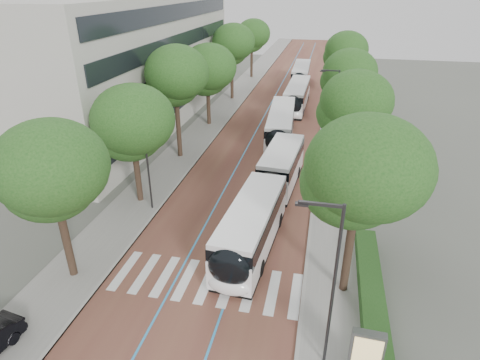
# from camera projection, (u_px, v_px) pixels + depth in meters

# --- Properties ---
(ground) EXTENTS (160.00, 160.00, 0.00)m
(ground) POSITION_uv_depth(u_px,v_px,m) (198.00, 294.00, 21.79)
(ground) COLOR #51544C
(ground) RESTS_ON ground
(road) EXTENTS (11.00, 140.00, 0.02)m
(road) POSITION_uv_depth(u_px,v_px,m) (284.00, 102.00, 56.82)
(road) COLOR brown
(road) RESTS_ON ground
(sidewalk_left) EXTENTS (4.00, 140.00, 0.12)m
(sidewalk_left) POSITION_uv_depth(u_px,v_px,m) (232.00, 98.00, 58.22)
(sidewalk_left) COLOR gray
(sidewalk_left) RESTS_ON ground
(sidewalk_right) EXTENTS (4.00, 140.00, 0.12)m
(sidewalk_right) POSITION_uv_depth(u_px,v_px,m) (338.00, 104.00, 55.38)
(sidewalk_right) COLOR gray
(sidewalk_right) RESTS_ON ground
(kerb_left) EXTENTS (0.20, 140.00, 0.14)m
(kerb_left) POSITION_uv_depth(u_px,v_px,m) (245.00, 99.00, 57.86)
(kerb_left) COLOR gray
(kerb_left) RESTS_ON ground
(kerb_right) EXTENTS (0.20, 140.00, 0.14)m
(kerb_right) POSITION_uv_depth(u_px,v_px,m) (324.00, 104.00, 55.74)
(kerb_right) COLOR gray
(kerb_right) RESTS_ON ground
(zebra_crossing) EXTENTS (10.55, 3.60, 0.01)m
(zebra_crossing) POSITION_uv_depth(u_px,v_px,m) (207.00, 282.00, 22.61)
(zebra_crossing) COLOR silver
(zebra_crossing) RESTS_ON ground
(lane_line_left) EXTENTS (0.12, 126.00, 0.01)m
(lane_line_left) POSITION_uv_depth(u_px,v_px,m) (272.00, 101.00, 57.12)
(lane_line_left) COLOR #298CCF
(lane_line_left) RESTS_ON road
(lane_line_right) EXTENTS (0.12, 126.00, 0.01)m
(lane_line_right) POSITION_uv_depth(u_px,v_px,m) (295.00, 102.00, 56.51)
(lane_line_right) COLOR #298CCF
(lane_line_right) RESTS_ON road
(office_building) EXTENTS (18.11, 40.00, 14.00)m
(office_building) POSITION_uv_depth(u_px,v_px,m) (109.00, 60.00, 46.91)
(office_building) COLOR #AAA89E
(office_building) RESTS_ON ground
(hedge) EXTENTS (1.20, 14.00, 0.80)m
(hedge) POSITION_uv_depth(u_px,v_px,m) (373.00, 313.00, 19.83)
(hedge) COLOR #163F15
(hedge) RESTS_ON sidewalk_right
(streetlight_near) EXTENTS (1.82, 0.20, 8.00)m
(streetlight_near) POSITION_uv_depth(u_px,v_px,m) (330.00, 277.00, 15.77)
(streetlight_near) COLOR #2A2A2C
(streetlight_near) RESTS_ON sidewalk_right
(streetlight_far) EXTENTS (1.82, 0.20, 8.00)m
(streetlight_far) POSITION_uv_depth(u_px,v_px,m) (334.00, 105.00, 37.67)
(streetlight_far) COLOR #2A2A2C
(streetlight_far) RESTS_ON sidewalk_right
(lamp_post_left) EXTENTS (0.14, 0.14, 8.00)m
(lamp_post_left) POSITION_uv_depth(u_px,v_px,m) (147.00, 158.00, 28.13)
(lamp_post_left) COLOR #2A2A2C
(lamp_post_left) RESTS_ON sidewalk_left
(trees_left) EXTENTS (6.12, 60.70, 9.92)m
(trees_left) POSITION_uv_depth(u_px,v_px,m) (200.00, 72.00, 42.39)
(trees_left) COLOR black
(trees_left) RESTS_ON ground
(trees_right) EXTENTS (5.97, 47.95, 9.46)m
(trees_right) POSITION_uv_depth(u_px,v_px,m) (348.00, 86.00, 37.16)
(trees_right) COLOR black
(trees_right) RESTS_ON ground
(lead_bus) EXTENTS (3.85, 18.53, 3.20)m
(lead_bus) POSITION_uv_depth(u_px,v_px,m) (266.00, 198.00, 28.05)
(lead_bus) COLOR black
(lead_bus) RESTS_ON ground
(bus_queued_0) EXTENTS (3.26, 12.53, 3.20)m
(bus_queued_0) POSITION_uv_depth(u_px,v_px,m) (281.00, 126.00, 42.06)
(bus_queued_0) COLOR white
(bus_queued_0) RESTS_ON ground
(bus_queued_1) EXTENTS (2.70, 12.43, 3.20)m
(bus_queued_1) POSITION_uv_depth(u_px,v_px,m) (297.00, 97.00, 53.01)
(bus_queued_1) COLOR white
(bus_queued_1) RESTS_ON ground
(bus_queued_2) EXTENTS (2.79, 12.45, 3.20)m
(bus_queued_2) POSITION_uv_depth(u_px,v_px,m) (301.00, 75.00, 65.05)
(bus_queued_2) COLOR white
(bus_queued_2) RESTS_ON ground
(ad_panel) EXTENTS (1.34, 0.54, 2.76)m
(ad_panel) POSITION_uv_depth(u_px,v_px,m) (366.00, 357.00, 16.28)
(ad_panel) COLOR #59595B
(ad_panel) RESTS_ON sidewalk_right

